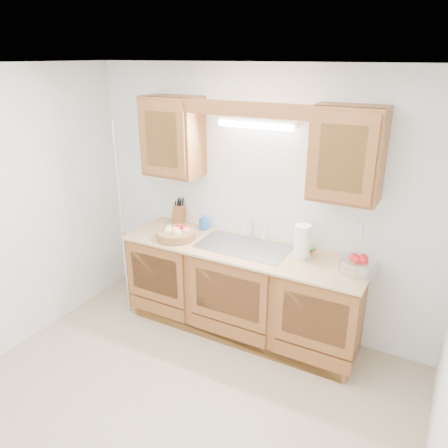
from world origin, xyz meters
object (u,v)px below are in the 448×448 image
Objects in this scene: fruit_basket at (176,233)px; knife_block at (179,214)px; paper_towel at (302,241)px; apple_bowl at (358,264)px.

knife_block is at bearing 119.93° from fruit_basket.
knife_block is (-0.20, 0.35, 0.05)m from fruit_basket.
paper_towel is at bearing 8.36° from fruit_basket.
fruit_basket is 1.09× the size of paper_towel.
knife_block reaches higher than apple_bowl.
knife_block is 1.91m from apple_bowl.
fruit_basket is at bearing -171.64° from paper_towel.
apple_bowl is (1.89, -0.22, -0.03)m from knife_block.
apple_bowl is at bearing -10.02° from knife_block.
apple_bowl is at bearing 4.23° from fruit_basket.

